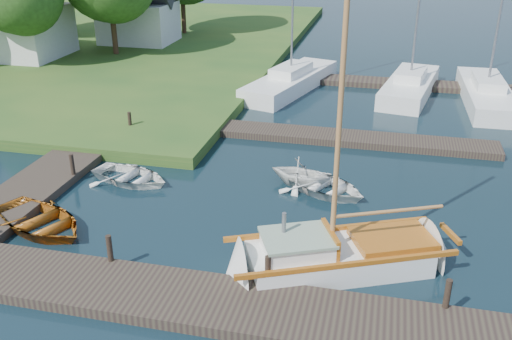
% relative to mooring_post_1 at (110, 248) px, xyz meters
% --- Properties ---
extents(ground, '(160.00, 160.00, 0.00)m').
position_rel_mooring_post_1_xyz_m(ground, '(3.00, 5.00, -0.70)').
color(ground, black).
rests_on(ground, ground).
extents(near_dock, '(18.00, 2.20, 0.30)m').
position_rel_mooring_post_1_xyz_m(near_dock, '(3.00, -1.00, -0.55)').
color(near_dock, '#2D221E').
rests_on(near_dock, ground).
extents(left_dock, '(2.20, 18.00, 0.30)m').
position_rel_mooring_post_1_xyz_m(left_dock, '(-5.00, 7.00, -0.55)').
color(left_dock, '#2D221E').
rests_on(left_dock, ground).
extents(far_dock, '(14.00, 1.60, 0.30)m').
position_rel_mooring_post_1_xyz_m(far_dock, '(5.00, 11.50, -0.55)').
color(far_dock, '#2D221E').
rests_on(far_dock, ground).
extents(pontoon, '(30.00, 1.60, 0.30)m').
position_rel_mooring_post_1_xyz_m(pontoon, '(13.00, 21.00, -0.55)').
color(pontoon, '#2D221E').
rests_on(pontoon, ground).
extents(mooring_post_1, '(0.16, 0.16, 0.80)m').
position_rel_mooring_post_1_xyz_m(mooring_post_1, '(0.00, 0.00, 0.00)').
color(mooring_post_1, black).
rests_on(mooring_post_1, near_dock).
extents(mooring_post_2, '(0.16, 0.16, 0.80)m').
position_rel_mooring_post_1_xyz_m(mooring_post_2, '(4.50, 0.00, 0.00)').
color(mooring_post_2, black).
rests_on(mooring_post_2, near_dock).
extents(mooring_post_3, '(0.16, 0.16, 0.80)m').
position_rel_mooring_post_1_xyz_m(mooring_post_3, '(9.00, 0.00, 0.00)').
color(mooring_post_3, black).
rests_on(mooring_post_3, near_dock).
extents(mooring_post_4, '(0.16, 0.16, 0.80)m').
position_rel_mooring_post_1_xyz_m(mooring_post_4, '(-4.00, 5.00, 0.00)').
color(mooring_post_4, black).
rests_on(mooring_post_4, left_dock).
extents(mooring_post_5, '(0.16, 0.16, 0.80)m').
position_rel_mooring_post_1_xyz_m(mooring_post_5, '(-4.00, 10.00, 0.00)').
color(mooring_post_5, black).
rests_on(mooring_post_5, left_dock).
extents(sailboat, '(7.32, 4.75, 9.83)m').
position_rel_mooring_post_1_xyz_m(sailboat, '(6.33, 1.59, -0.36)').
color(sailboat, white).
rests_on(sailboat, ground).
extents(dinghy, '(4.53, 4.01, 0.78)m').
position_rel_mooring_post_1_xyz_m(dinghy, '(-3.24, 1.57, -0.31)').
color(dinghy, '#884B0F').
rests_on(dinghy, ground).
extents(tender_a, '(3.60, 2.95, 0.65)m').
position_rel_mooring_post_1_xyz_m(tender_a, '(-1.93, 5.47, -0.37)').
color(tender_a, white).
rests_on(tender_a, ground).
extents(tender_b, '(2.62, 2.38, 1.19)m').
position_rel_mooring_post_1_xyz_m(tender_b, '(4.30, 6.63, -0.10)').
color(tender_b, white).
rests_on(tender_b, ground).
extents(tender_c, '(4.07, 3.68, 0.69)m').
position_rel_mooring_post_1_xyz_m(tender_c, '(5.19, 6.29, -0.35)').
color(tender_c, white).
rests_on(tender_c, ground).
extents(marina_boat_0, '(4.40, 8.69, 10.66)m').
position_rel_mooring_post_1_xyz_m(marina_boat_0, '(1.74, 18.89, -0.13)').
color(marina_boat_0, white).
rests_on(marina_boat_0, ground).
extents(marina_boat_2, '(3.45, 7.65, 11.30)m').
position_rel_mooring_post_1_xyz_m(marina_boat_2, '(8.30, 19.40, -0.12)').
color(marina_boat_2, white).
rests_on(marina_boat_2, ground).
extents(marina_boat_3, '(2.36, 8.27, 12.44)m').
position_rel_mooring_post_1_xyz_m(marina_boat_3, '(12.22, 18.81, -0.12)').
color(marina_boat_3, white).
rests_on(marina_boat_3, ground).
extents(house_a, '(6.30, 5.00, 6.29)m').
position_rel_mooring_post_1_xyz_m(house_a, '(-17.00, 21.00, 2.26)').
color(house_a, silver).
rests_on(house_a, shore).
extents(house_c, '(5.25, 4.00, 5.28)m').
position_rel_mooring_post_1_xyz_m(house_c, '(-11.00, 27.00, 1.88)').
color(house_c, silver).
rests_on(house_c, shore).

